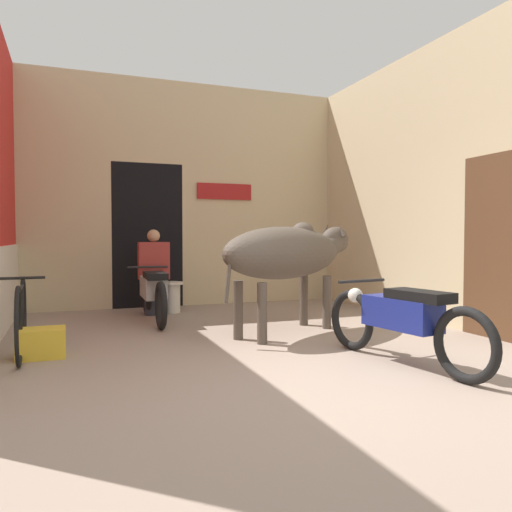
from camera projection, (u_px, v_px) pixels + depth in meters
ground_plane at (330, 385)px, 3.89m from camera, size 30.00×30.00×0.00m
wall_back_with_doorway at (172, 210)px, 8.54m from camera, size 5.28×0.93×3.74m
wall_right_with_door at (419, 188)px, 7.02m from camera, size 0.22×4.88×3.74m
cow at (290, 253)px, 6.00m from camera, size 2.28×1.50×1.35m
motorcycle_near at (402, 319)px, 4.50m from camera, size 0.58×1.97×0.74m
motorcycle_far at (153, 291)px, 6.84m from camera, size 0.58×1.98×0.73m
bicycle at (21, 317)px, 4.86m from camera, size 0.44×1.70×0.74m
shopkeeper_seated at (154, 270)px, 7.49m from camera, size 0.45×0.33×1.27m
plastic_stool at (172, 296)px, 7.62m from camera, size 0.35×0.35×0.47m
crate at (41, 343)px, 4.77m from camera, size 0.44×0.32×0.28m
bucket at (397, 311)px, 6.95m from camera, size 0.26×0.26×0.26m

